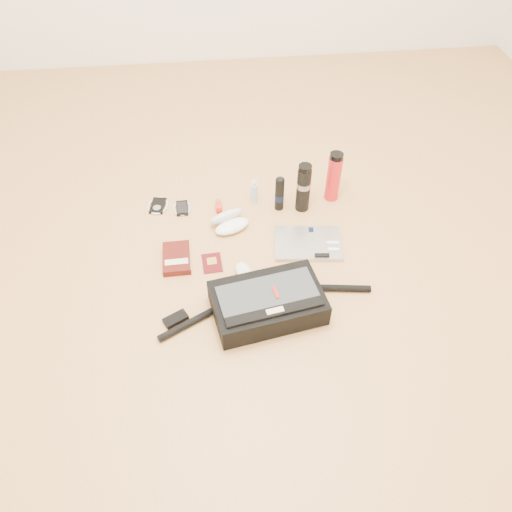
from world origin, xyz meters
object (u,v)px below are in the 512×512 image
(book, at_px, (177,258))
(laptop, at_px, (308,243))
(thermos_red, at_px, (334,177))
(thermos_black, at_px, (303,188))
(messenger_bag, at_px, (267,303))

(book, bearing_deg, laptop, 2.02)
(laptop, xyz_separation_m, thermos_red, (0.17, 0.32, 0.12))
(laptop, height_order, thermos_red, thermos_red)
(thermos_black, distance_m, thermos_red, 0.17)
(book, bearing_deg, thermos_red, 23.37)
(thermos_red, bearing_deg, messenger_bag, -121.48)
(book, relative_size, thermos_red, 0.71)
(thermos_black, bearing_deg, thermos_red, 21.38)
(messenger_bag, distance_m, thermos_black, 0.66)
(messenger_bag, xyz_separation_m, thermos_red, (0.41, 0.67, 0.07))
(messenger_bag, distance_m, laptop, 0.42)
(thermos_red, bearing_deg, laptop, -118.73)
(messenger_bag, bearing_deg, thermos_red, 48.62)
(laptop, bearing_deg, messenger_bag, -117.17)
(laptop, distance_m, book, 0.60)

